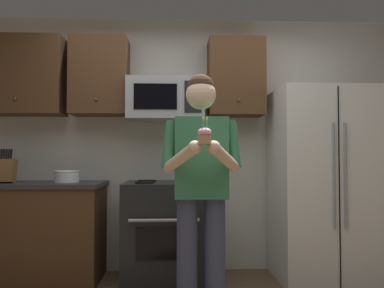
% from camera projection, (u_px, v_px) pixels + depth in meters
% --- Properties ---
extents(wall_back, '(4.40, 0.10, 2.60)m').
position_uv_depth(wall_back, '(180.00, 143.00, 4.05)').
color(wall_back, beige).
rests_on(wall_back, ground).
extents(oven_range, '(0.76, 0.70, 0.93)m').
position_uv_depth(oven_range, '(165.00, 231.00, 3.63)').
color(oven_range, black).
rests_on(oven_range, ground).
extents(microwave, '(0.74, 0.41, 0.40)m').
position_uv_depth(microwave, '(166.00, 100.00, 3.79)').
color(microwave, '#9EA0A5').
extents(refrigerator, '(0.90, 0.75, 1.80)m').
position_uv_depth(refrigerator, '(323.00, 184.00, 3.67)').
color(refrigerator, white).
rests_on(refrigerator, ground).
extents(cabinet_row_upper, '(2.78, 0.36, 0.76)m').
position_uv_depth(cabinet_row_upper, '(108.00, 77.00, 3.83)').
color(cabinet_row_upper, '#4C301C').
extents(counter_left, '(1.44, 0.66, 0.92)m').
position_uv_depth(counter_left, '(25.00, 232.00, 3.59)').
color(counter_left, '#4C301C').
rests_on(counter_left, ground).
extents(knife_block, '(0.16, 0.15, 0.32)m').
position_uv_depth(knife_block, '(6.00, 170.00, 3.55)').
color(knife_block, brown).
rests_on(knife_block, counter_left).
extents(bowl_large_white, '(0.24, 0.24, 0.11)m').
position_uv_depth(bowl_large_white, '(67.00, 176.00, 3.64)').
color(bowl_large_white, white).
rests_on(bowl_large_white, counter_left).
extents(person, '(0.60, 0.48, 1.76)m').
position_uv_depth(person, '(201.00, 179.00, 2.78)').
color(person, '#383F59').
rests_on(person, ground).
extents(cupcake, '(0.09, 0.09, 0.17)m').
position_uv_depth(cupcake, '(205.00, 135.00, 2.46)').
color(cupcake, '#A87F56').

